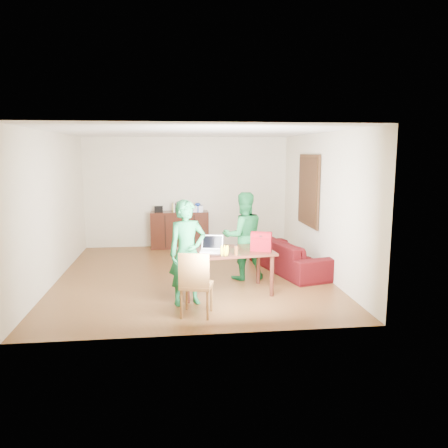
{
  "coord_description": "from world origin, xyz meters",
  "views": [
    {
      "loc": [
        -0.35,
        -8.1,
        2.35
      ],
      "look_at": [
        0.5,
        -0.89,
        1.14
      ],
      "focal_mm": 35.0,
      "sensor_mm": 36.0,
      "label": 1
    }
  ],
  "objects": [
    {
      "name": "sofa",
      "position": [
        1.95,
        0.16,
        0.31
      ],
      "size": [
        1.35,
        2.29,
        0.63
      ],
      "primitive_type": "imported",
      "rotation": [
        0.0,
        0.0,
        1.83
      ],
      "color": "#340607",
      "rests_on": "ground"
    },
    {
      "name": "bananas",
      "position": [
        0.44,
        -1.46,
        0.76
      ],
      "size": [
        0.2,
        0.16,
        0.07
      ],
      "primitive_type": null,
      "rotation": [
        0.0,
        0.0,
        -0.31
      ],
      "color": "gold",
      "rests_on": "table"
    },
    {
      "name": "person_near",
      "position": [
        -0.15,
        -1.56,
        0.82
      ],
      "size": [
        0.68,
        0.55,
        1.63
      ],
      "primitive_type": "imported",
      "rotation": [
        0.0,
        0.0,
        0.3
      ],
      "color": "#155E31",
      "rests_on": "ground"
    },
    {
      "name": "red_bag",
      "position": [
        1.09,
        -1.15,
        0.85
      ],
      "size": [
        0.38,
        0.29,
        0.25
      ],
      "primitive_type": "cube",
      "rotation": [
        0.0,
        0.0,
        -0.33
      ],
      "color": "#6E070A",
      "rests_on": "table"
    },
    {
      "name": "person_far",
      "position": [
        0.93,
        -0.29,
        0.81
      ],
      "size": [
        0.87,
        0.72,
        1.62
      ],
      "primitive_type": "imported",
      "rotation": [
        0.0,
        0.0,
        3.28
      ],
      "color": "#16632D",
      "rests_on": "ground"
    },
    {
      "name": "bottle",
      "position": [
        0.63,
        -1.43,
        0.81
      ],
      "size": [
        0.07,
        0.07,
        0.17
      ],
      "primitive_type": "cylinder",
      "rotation": [
        0.0,
        0.0,
        -0.31
      ],
      "color": "#582E14",
      "rests_on": "table"
    },
    {
      "name": "room",
      "position": [
        0.01,
        0.13,
        1.31
      ],
      "size": [
        5.2,
        5.7,
        2.9
      ],
      "color": "#492C12",
      "rests_on": "ground"
    },
    {
      "name": "table",
      "position": [
        0.5,
        -1.09,
        0.64
      ],
      "size": [
        1.64,
        1.05,
        0.73
      ],
      "rotation": [
        0.0,
        0.0,
        0.12
      ],
      "color": "black",
      "rests_on": "ground"
    },
    {
      "name": "chair",
      "position": [
        -0.04,
        -2.07,
        0.28
      ],
      "size": [
        0.52,
        0.51,
        0.96
      ],
      "rotation": [
        0.0,
        0.0,
        -0.25
      ],
      "color": "brown",
      "rests_on": "ground"
    },
    {
      "name": "laptop",
      "position": [
        0.26,
        -1.15,
        0.77
      ],
      "size": [
        0.4,
        0.31,
        0.25
      ],
      "rotation": [
        0.0,
        0.0,
        -0.19
      ],
      "color": "white",
      "rests_on": "table"
    }
  ]
}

